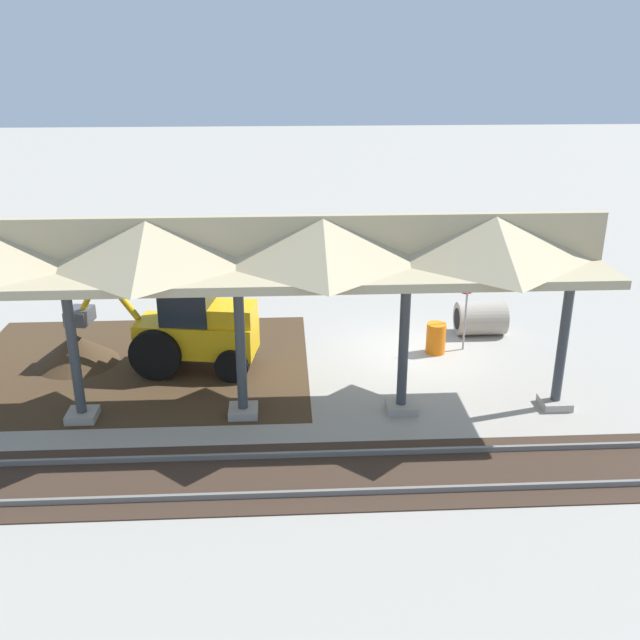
{
  "coord_description": "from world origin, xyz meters",
  "views": [
    {
      "loc": [
        3.73,
        18.86,
        8.44
      ],
      "look_at": [
        2.79,
        1.4,
        1.6
      ],
      "focal_mm": 40.0,
      "sensor_mm": 36.0,
      "label": 1
    }
  ],
  "objects_px": {
    "stop_sign": "(467,292)",
    "traffic_barrel": "(436,338)",
    "backhoe": "(191,326)",
    "concrete_pipe": "(481,318)"
  },
  "relations": [
    {
      "from": "stop_sign",
      "to": "traffic_barrel",
      "type": "bearing_deg",
      "value": 12.1
    },
    {
      "from": "backhoe",
      "to": "traffic_barrel",
      "type": "distance_m",
      "value": 6.98
    },
    {
      "from": "concrete_pipe",
      "to": "stop_sign",
      "type": "bearing_deg",
      "value": 55.4
    },
    {
      "from": "stop_sign",
      "to": "traffic_barrel",
      "type": "xyz_separation_m",
      "value": [
        0.86,
        0.19,
        -1.34
      ]
    },
    {
      "from": "backhoe",
      "to": "traffic_barrel",
      "type": "bearing_deg",
      "value": -174.05
    },
    {
      "from": "backhoe",
      "to": "concrete_pipe",
      "type": "bearing_deg",
      "value": -166.45
    },
    {
      "from": "stop_sign",
      "to": "concrete_pipe",
      "type": "xyz_separation_m",
      "value": [
        -0.8,
        -1.16,
        -1.28
      ]
    },
    {
      "from": "concrete_pipe",
      "to": "backhoe",
      "type": "bearing_deg",
      "value": 13.55
    },
    {
      "from": "backhoe",
      "to": "traffic_barrel",
      "type": "xyz_separation_m",
      "value": [
        -6.89,
        -0.72,
        -0.82
      ]
    },
    {
      "from": "stop_sign",
      "to": "backhoe",
      "type": "bearing_deg",
      "value": 6.65
    }
  ]
}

